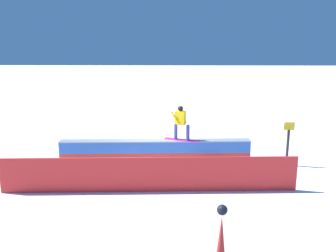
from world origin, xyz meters
The scene contains 6 objects.
ground_plane centered at (0.00, 0.00, 0.00)m, with size 120.00×120.00×0.00m, color white.
grind_box centered at (0.00, 0.00, 0.35)m, with size 7.83×0.80×0.78m.
snowboarder centered at (-1.04, -0.07, 1.55)m, with size 1.50×0.83×1.42m.
safety_fence centered at (0.00, 3.37, 0.58)m, with size 9.48×0.06×1.16m, color red.
background_skier_right centered at (-1.68, 8.04, 0.84)m, with size 1.55×0.76×1.81m.
trail_marker centered at (-5.17, 0.74, 0.93)m, with size 0.40×0.10×1.73m.
Camera 1 is at (-0.81, 14.04, 4.70)m, focal length 38.06 mm.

